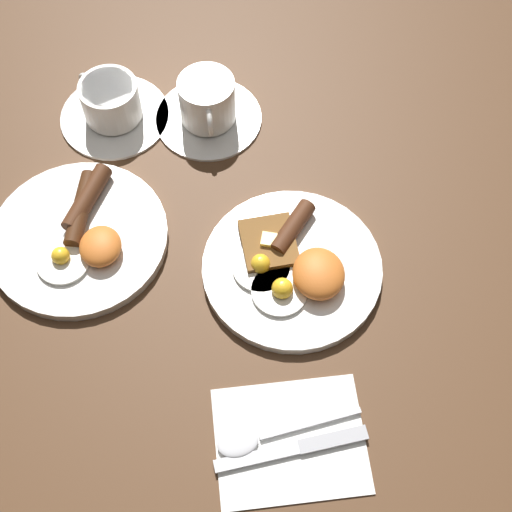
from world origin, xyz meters
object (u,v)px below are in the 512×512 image
at_px(teacup_near, 208,105).
at_px(teacup_far, 111,105).
at_px(breakfast_plate_near, 292,267).
at_px(spoon, 253,439).
at_px(breakfast_plate_far, 81,235).
at_px(knife, 300,447).

bearing_deg(teacup_near, teacup_far, 83.19).
bearing_deg(breakfast_plate_near, spoon, 162.45).
distance_m(breakfast_plate_near, teacup_far, 0.37).
height_order(breakfast_plate_far, knife, breakfast_plate_far).
bearing_deg(spoon, breakfast_plate_far, -64.87).
bearing_deg(breakfast_plate_far, teacup_far, -10.89).
height_order(breakfast_plate_far, teacup_near, teacup_near).
relative_size(teacup_near, teacup_far, 0.98).
bearing_deg(breakfast_plate_near, teacup_near, 20.02).
xyz_separation_m(teacup_near, knife, (-0.51, -0.08, -0.03)).
bearing_deg(breakfast_plate_far, breakfast_plate_near, -104.42).
xyz_separation_m(breakfast_plate_near, teacup_far, (0.29, 0.24, 0.01)).
bearing_deg(breakfast_plate_far, knife, -139.19).
distance_m(teacup_far, knife, 0.57).
relative_size(breakfast_plate_near, spoon, 1.36).
xyz_separation_m(breakfast_plate_near, teacup_near, (0.27, 0.10, 0.02)).
relative_size(breakfast_plate_near, teacup_far, 1.46).
xyz_separation_m(teacup_near, spoon, (-0.49, -0.03, -0.02)).
bearing_deg(teacup_near, knife, -170.70).
distance_m(teacup_far, spoon, 0.54).
distance_m(breakfast_plate_near, knife, 0.24).
xyz_separation_m(knife, spoon, (0.01, 0.06, 0.00)).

